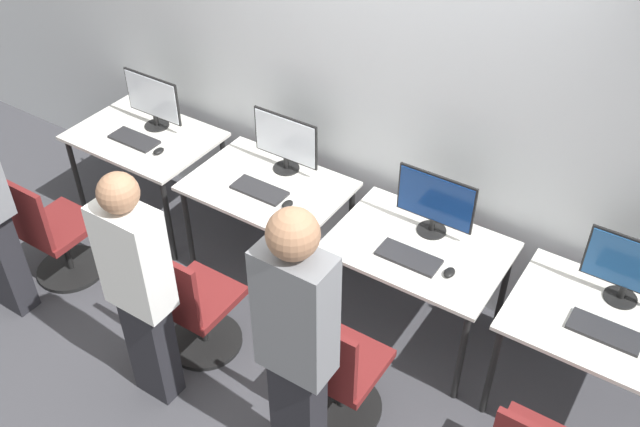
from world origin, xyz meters
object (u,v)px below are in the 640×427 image
Objects in this scene: person_right at (296,343)px; keyboard_far_right at (605,332)px; office_chair_left at (194,309)px; keyboard_right at (409,257)px; office_chair_far_left at (55,237)px; mouse_left at (288,204)px; monitor_far_left at (153,100)px; person_left at (139,286)px; office_chair_right at (338,375)px; keyboard_left at (259,190)px; mouse_far_left at (159,151)px; monitor_left at (286,142)px; monitor_far_right at (631,269)px; monitor_right at (435,202)px; mouse_right at (449,272)px; keyboard_far_left at (134,139)px.

person_right is 4.74× the size of keyboard_far_right.
keyboard_right is (1.06, 0.73, 0.40)m from office_chair_left.
office_chair_far_left is 2.36× the size of keyboard_right.
mouse_left is at bearing 127.15° from person_right.
monitor_far_left is 1.81m from person_left.
office_chair_right is (0.99, 0.42, -0.51)m from person_left.
office_chair_far_left is 1.48m from keyboard_left.
office_chair_left is 2.36× the size of keyboard_far_right.
mouse_far_left reaches higher than keyboard_far_right.
office_chair_far_left and office_chair_left have the same top height.
office_chair_far_left is (-0.33, -0.75, -0.40)m from mouse_far_left.
monitor_left and monitor_far_right have the same top height.
office_chair_right is (1.06, -0.72, -0.40)m from keyboard_left.
monitor_right reaches higher than mouse_right.
mouse_right is at bearing 1.47° from keyboard_right.
keyboard_far_right is (3.34, -0.23, -0.21)m from monitor_far_left.
keyboard_left is (1.11, 0.01, 0.00)m from keyboard_far_left.
keyboard_far_left is at bearing 84.48° from office_chair_far_left.
mouse_left is 0.10× the size of office_chair_right.
mouse_left is 0.10× the size of office_chair_left.
keyboard_left is at bearing 1.85° from mouse_far_left.
person_left is at bearing -86.87° from keyboard_left.
office_chair_right is 0.50× the size of person_right.
person_left is 17.65× the size of mouse_right.
keyboard_far_right is at bearing 42.69° from person_right.
office_chair_left is (1.17, -0.77, -0.40)m from keyboard_far_left.
keyboard_right is (2.23, -0.04, 0.00)m from keyboard_far_left.
monitor_far_left is 1.32× the size of keyboard_left.
keyboard_left and keyboard_right have the same top height.
office_chair_left is 1.00× the size of office_chair_right.
keyboard_left is at bearing 94.08° from office_chair_left.
keyboard_far_right is at bearing 27.82° from person_left.
monitor_left is at bearing 162.49° from keyboard_right.
keyboard_left is 1.16m from monitor_right.
office_chair_left reaches higher than keyboard_far_left.
person_left is 4.27× the size of keyboard_far_right.
person_left is (0.06, -1.45, -0.10)m from monitor_left.
office_chair_left is at bearing -87.07° from monitor_left.
monitor_left is 1.00× the size of monitor_right.
office_chair_left is (0.06, -1.08, -0.61)m from monitor_left.
monitor_left is 0.28× the size of person_right.
mouse_right is (1.31, 0.74, 0.40)m from office_chair_left.
person_right reaches higher than keyboard_left.
mouse_left is at bearing 80.78° from person_left.
person_left reaches higher than keyboard_far_right.
monitor_right reaches higher than keyboard_left.
monitor_left reaches higher than office_chair_left.
mouse_left is at bearing -162.13° from monitor_right.
mouse_right is at bearing -177.23° from keyboard_far_right.
office_chair_right is (1.91, -0.69, -0.40)m from mouse_far_left.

